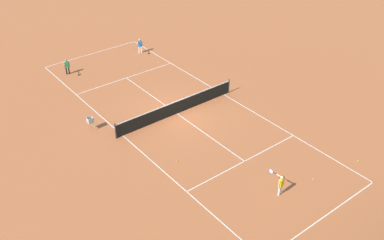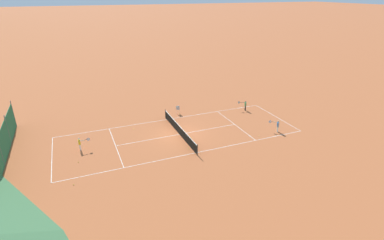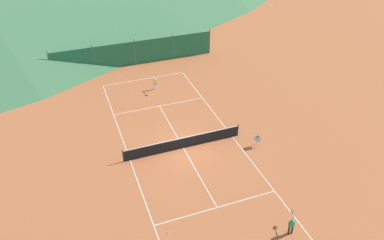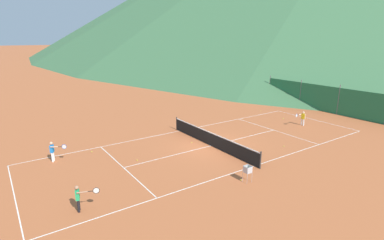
{
  "view_description": "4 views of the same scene",
  "coord_description": "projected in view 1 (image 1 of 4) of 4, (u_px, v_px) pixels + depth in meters",
  "views": [
    {
      "loc": [
        14.59,
        20.24,
        15.68
      ],
      "look_at": [
        0.67,
        2.47,
        1.03
      ],
      "focal_mm": 42.0,
      "sensor_mm": 36.0,
      "label": 1
    },
    {
      "loc": [
        -25.65,
        9.27,
        13.41
      ],
      "look_at": [
        0.46,
        -1.57,
        1.14
      ],
      "focal_mm": 28.0,
      "sensor_mm": 36.0,
      "label": 2
    },
    {
      "loc": [
        -7.16,
        -21.11,
        17.58
      ],
      "look_at": [
        1.59,
        2.37,
        0.68
      ],
      "focal_mm": 35.0,
      "sensor_mm": 36.0,
      "label": 3
    },
    {
      "loc": [
        15.35,
        -12.11,
        7.28
      ],
      "look_at": [
        -1.83,
        -0.35,
        1.49
      ],
      "focal_mm": 28.0,
      "sensor_mm": 36.0,
      "label": 4
    }
  ],
  "objects": [
    {
      "name": "court_line_markings",
      "position": [
        177.0,
        114.0,
        29.45
      ],
      "size": [
        8.25,
        23.85,
        0.01
      ],
      "color": "white",
      "rests_on": "ground"
    },
    {
      "name": "ball_hopper",
      "position": [
        90.0,
        121.0,
        27.52
      ],
      "size": [
        0.36,
        0.36,
        0.89
      ],
      "color": "#B7B7BC",
      "rests_on": "ground"
    },
    {
      "name": "player_near_baseline",
      "position": [
        67.0,
        66.0,
        33.79
      ],
      "size": [
        0.67,
        0.94,
        1.21
      ],
      "color": "black",
      "rests_on": "ground"
    },
    {
      "name": "player_far_baseline",
      "position": [
        280.0,
        183.0,
        22.59
      ],
      "size": [
        0.41,
        1.03,
        1.21
      ],
      "color": "white",
      "rests_on": "ground"
    },
    {
      "name": "tennis_ball_far_corner",
      "position": [
        216.0,
        100.0,
        30.86
      ],
      "size": [
        0.07,
        0.07,
        0.07
      ],
      "primitive_type": "sphere",
      "color": "#CCE033",
      "rests_on": "ground"
    },
    {
      "name": "player_near_service",
      "position": [
        140.0,
        45.0,
        37.02
      ],
      "size": [
        0.84,
        0.86,
        1.25
      ],
      "color": "white",
      "rests_on": "ground"
    },
    {
      "name": "tennis_ball_by_net_right",
      "position": [
        358.0,
        161.0,
        25.22
      ],
      "size": [
        0.07,
        0.07,
        0.07
      ],
      "primitive_type": "sphere",
      "color": "#CCE033",
      "rests_on": "ground"
    },
    {
      "name": "tennis_net",
      "position": [
        177.0,
        107.0,
        29.18
      ],
      "size": [
        9.18,
        0.08,
        1.06
      ],
      "color": "#2D2D2D",
      "rests_on": "ground"
    },
    {
      "name": "tennis_ball_near_corner",
      "position": [
        95.0,
        126.0,
        28.12
      ],
      "size": [
        0.07,
        0.07,
        0.07
      ],
      "primitive_type": "sphere",
      "color": "#CCE033",
      "rests_on": "ground"
    },
    {
      "name": "tennis_ball_alley_left",
      "position": [
        313.0,
        179.0,
        23.88
      ],
      "size": [
        0.07,
        0.07,
        0.07
      ],
      "primitive_type": "sphere",
      "color": "#CCE033",
      "rests_on": "ground"
    },
    {
      "name": "tennis_ball_service_box",
      "position": [
        139.0,
        81.0,
        33.21
      ],
      "size": [
        0.07,
        0.07,
        0.07
      ],
      "primitive_type": "sphere",
      "color": "#CCE033",
      "rests_on": "ground"
    },
    {
      "name": "ground_plane",
      "position": [
        177.0,
        114.0,
        29.45
      ],
      "size": [
        600.0,
        600.0,
        0.0
      ],
      "primitive_type": "plane",
      "color": "#B25B33"
    },
    {
      "name": "tennis_ball_by_net_left",
      "position": [
        184.0,
        103.0,
        30.58
      ],
      "size": [
        0.07,
        0.07,
        0.07
      ],
      "primitive_type": "sphere",
      "color": "#CCE033",
      "rests_on": "ground"
    },
    {
      "name": "tennis_ball_mid_court",
      "position": [
        158.0,
        62.0,
        35.98
      ],
      "size": [
        0.07,
        0.07,
        0.07
      ],
      "primitive_type": "sphere",
      "color": "#CCE033",
      "rests_on": "ground"
    },
    {
      "name": "tennis_ball_alley_right",
      "position": [
        177.0,
        160.0,
        25.24
      ],
      "size": [
        0.07,
        0.07,
        0.07
      ],
      "primitive_type": "sphere",
      "color": "#CCE033",
      "rests_on": "ground"
    }
  ]
}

